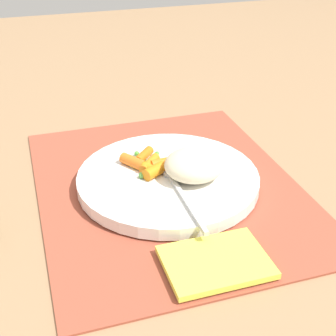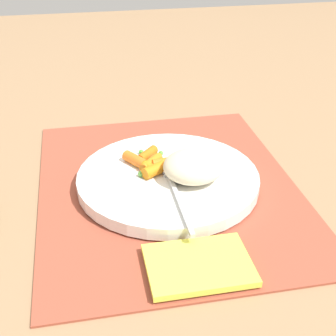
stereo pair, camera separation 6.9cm
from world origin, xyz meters
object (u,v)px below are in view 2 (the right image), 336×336
(carrot_portion, at_px, (150,163))
(napkin, at_px, (201,265))
(rice_mound, at_px, (193,166))
(plate, at_px, (168,179))
(fork, at_px, (173,186))

(carrot_portion, height_order, napkin, carrot_portion)
(carrot_portion, bearing_deg, napkin, -173.30)
(rice_mound, relative_size, carrot_portion, 1.00)
(carrot_portion, bearing_deg, rice_mound, -128.82)
(plate, xyz_separation_m, fork, (-0.04, -0.00, 0.01))
(carrot_portion, xyz_separation_m, fork, (-0.06, -0.02, -0.00))
(plate, height_order, carrot_portion, carrot_portion)
(plate, bearing_deg, carrot_portion, 43.12)
(plate, xyz_separation_m, napkin, (-0.19, -0.00, -0.01))
(rice_mound, bearing_deg, napkin, 169.52)
(rice_mound, distance_m, carrot_portion, 0.07)
(fork, bearing_deg, plate, 0.21)
(rice_mound, xyz_separation_m, fork, (-0.02, 0.03, -0.02))
(plate, relative_size, carrot_portion, 3.09)
(fork, bearing_deg, rice_mound, -61.45)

